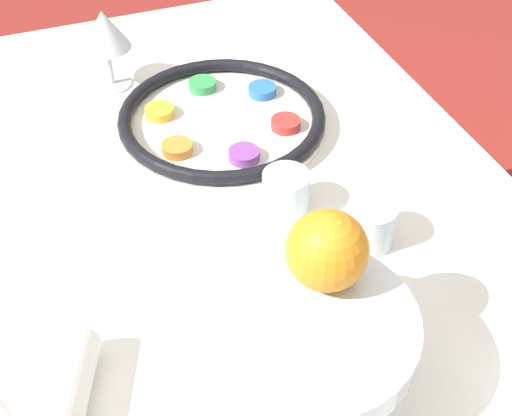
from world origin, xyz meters
TOP-DOWN VIEW (x-y plane):
  - seder_plate at (-0.27, 0.07)m, footprint 0.31×0.31m
  - wine_glass at (-0.44, -0.06)m, footprint 0.08×0.08m
  - fruit_stand at (0.18, 0.00)m, footprint 0.21×0.21m
  - orange_fruit at (0.15, 0.04)m, footprint 0.08×0.08m
  - napkin_roll at (0.14, -0.24)m, footprint 0.17×0.11m
  - cup_near at (0.02, 0.16)m, footprint 0.06×0.06m
  - cup_far at (-0.07, 0.09)m, footprint 0.06×0.06m

SIDE VIEW (x-z plane):
  - seder_plate at x=-0.27m, z-range 0.71..0.74m
  - napkin_roll at x=0.14m, z-range 0.71..0.76m
  - cup_near at x=0.02m, z-range 0.71..0.76m
  - cup_far at x=-0.07m, z-range 0.71..0.76m
  - fruit_stand at x=0.18m, z-range 0.74..0.84m
  - wine_glass at x=-0.44m, z-range 0.74..0.86m
  - orange_fruit at x=0.15m, z-range 0.81..0.89m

